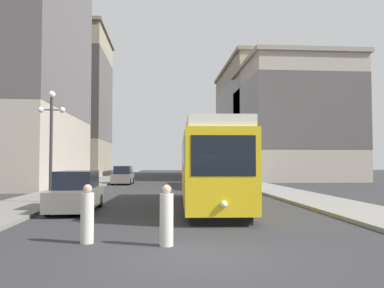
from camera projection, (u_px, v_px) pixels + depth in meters
ground_plane at (199, 257)px, 9.37m from camera, size 200.00×200.00×0.00m
sidewalk_left at (105, 180)px, 48.62m from camera, size 3.49×120.00×0.15m
sidewalk_right at (231, 179)px, 49.81m from camera, size 3.49×120.00×0.15m
streetcar at (209, 164)px, 19.84m from camera, size 3.15×12.87×3.89m
transit_bus at (226, 165)px, 36.10m from camera, size 3.03×12.21×3.45m
parked_car_left_near at (77, 192)px, 18.09m from camera, size 1.95×5.01×1.82m
parked_car_left_mid at (123, 176)px, 39.94m from camera, size 2.02×4.35×1.82m
pedestrian_crossing_near at (87, 216)px, 10.97m from camera, size 0.36×0.36×1.61m
pedestrian_crossing_far at (166, 217)px, 10.61m from camera, size 0.36×0.36×1.62m
lamp_post_left_near at (51, 129)px, 20.80m from camera, size 1.41×0.36×5.79m
building_left_midblock at (60, 102)px, 61.88m from camera, size 14.85×15.65×22.42m
building_right_corner at (272, 120)px, 65.43m from camera, size 15.81×23.97×17.81m
building_right_midblock at (293, 120)px, 50.82m from camera, size 13.08×16.07×14.78m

